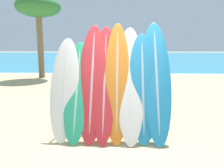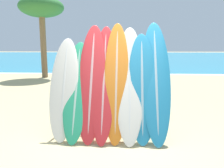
# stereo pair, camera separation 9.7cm
# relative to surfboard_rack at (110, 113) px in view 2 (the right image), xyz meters

# --- Properties ---
(ground_plane) EXTENTS (160.00, 160.00, 0.00)m
(ground_plane) POSITION_rel_surfboard_rack_xyz_m (0.16, -0.31, -0.49)
(ground_plane) COLOR tan
(ocean_water) EXTENTS (120.00, 60.00, 0.01)m
(ocean_water) POSITION_rel_surfboard_rack_xyz_m (0.16, 39.50, -0.49)
(ocean_water) COLOR teal
(ocean_water) RESTS_ON ground_plane
(surfboard_rack) EXTENTS (2.13, 0.04, 0.91)m
(surfboard_rack) POSITION_rel_surfboard_rack_xyz_m (0.00, 0.00, 0.00)
(surfboard_rack) COLOR gray
(surfboard_rack) RESTS_ON ground_plane
(surfboard_slot_0) EXTENTS (0.56, 0.93, 1.98)m
(surfboard_slot_0) POSITION_rel_surfboard_rack_xyz_m (-0.91, 0.01, 0.50)
(surfboard_slot_0) COLOR silver
(surfboard_slot_0) RESTS_ON ground_plane
(surfboard_slot_1) EXTENTS (0.51, 1.08, 1.90)m
(surfboard_slot_1) POSITION_rel_surfboard_rack_xyz_m (-0.66, 0.00, 0.46)
(surfboard_slot_1) COLOR #289E70
(surfboard_slot_1) RESTS_ON ground_plane
(surfboard_slot_2) EXTENTS (0.55, 1.23, 2.27)m
(surfboard_slot_2) POSITION_rel_surfboard_rack_xyz_m (-0.37, 0.09, 0.64)
(surfboard_slot_2) COLOR red
(surfboard_slot_2) RESTS_ON ground_plane
(surfboard_slot_3) EXTENTS (0.48, 1.31, 2.24)m
(surfboard_slot_3) POSITION_rel_surfboard_rack_xyz_m (-0.12, 0.10, 0.63)
(surfboard_slot_3) COLOR red
(surfboard_slot_3) RESTS_ON ground_plane
(surfboard_slot_4) EXTENTS (0.49, 1.22, 2.31)m
(surfboard_slot_4) POSITION_rel_surfboard_rack_xyz_m (0.13, 0.10, 0.66)
(surfboard_slot_4) COLOR orange
(surfboard_slot_4) RESTS_ON ground_plane
(surfboard_slot_5) EXTENTS (0.56, 1.28, 2.22)m
(surfboard_slot_5) POSITION_rel_surfboard_rack_xyz_m (0.39, 0.09, 0.62)
(surfboard_slot_5) COLOR silver
(surfboard_slot_5) RESTS_ON ground_plane
(surfboard_slot_6) EXTENTS (0.55, 1.06, 2.07)m
(surfboard_slot_6) POSITION_rel_surfboard_rack_xyz_m (0.64, 0.04, 0.54)
(surfboard_slot_6) COLOR teal
(surfboard_slot_6) RESTS_ON ground_plane
(surfboard_slot_7) EXTENTS (0.56, 1.33, 2.32)m
(surfboard_slot_7) POSITION_rel_surfboard_rack_xyz_m (0.91, 0.11, 0.67)
(surfboard_slot_7) COLOR teal
(surfboard_slot_7) RESTS_ON ground_plane
(person_near_water) EXTENTS (0.23, 0.28, 1.67)m
(person_near_water) POSITION_rel_surfboard_rack_xyz_m (0.09, 8.97, 0.42)
(person_near_water) COLOR beige
(person_near_water) RESTS_ON ground_plane
(person_mid_beach) EXTENTS (0.21, 0.26, 1.58)m
(person_mid_beach) POSITION_rel_surfboard_rack_xyz_m (-1.24, 7.23, 0.37)
(person_mid_beach) COLOR #A87A5B
(person_mid_beach) RESTS_ON ground_plane
(person_far_left) EXTENTS (0.26, 0.20, 1.51)m
(person_far_left) POSITION_rel_surfboard_rack_xyz_m (0.41, 4.76, 0.33)
(person_far_left) COLOR #846047
(person_far_left) RESTS_ON ground_plane
(palm_tree) EXTENTS (2.52, 2.52, 4.57)m
(palm_tree) POSITION_rel_surfboard_rack_xyz_m (-4.47, 8.41, 3.39)
(palm_tree) COLOR brown
(palm_tree) RESTS_ON ground_plane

